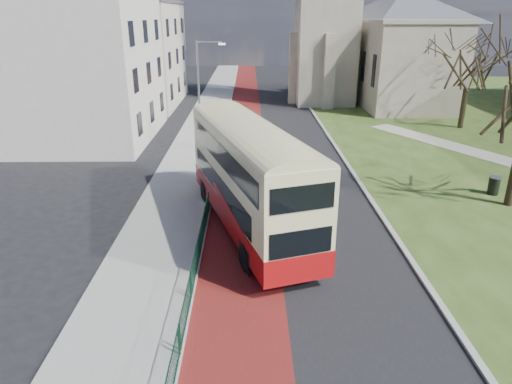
{
  "coord_description": "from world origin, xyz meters",
  "views": [
    {
      "loc": [
        -0.79,
        -16.45,
        9.84
      ],
      "look_at": [
        -0.47,
        3.67,
        2.0
      ],
      "focal_mm": 32.0,
      "sensor_mm": 36.0,
      "label": 1
    }
  ],
  "objects_px": {
    "winter_tree_far": "(472,56)",
    "litter_bin": "(494,185)",
    "streetlamp": "(201,90)",
    "bus": "(249,173)"
  },
  "relations": [
    {
      "from": "winter_tree_far",
      "to": "litter_bin",
      "type": "distance_m",
      "value": 18.56
    },
    {
      "from": "streetlamp",
      "to": "litter_bin",
      "type": "xyz_separation_m",
      "value": [
        17.8,
        -9.85,
        -4.01
      ]
    },
    {
      "from": "litter_bin",
      "to": "streetlamp",
      "type": "bearing_deg",
      "value": 151.04
    },
    {
      "from": "winter_tree_far",
      "to": "litter_bin",
      "type": "bearing_deg",
      "value": -107.86
    },
    {
      "from": "streetlamp",
      "to": "litter_bin",
      "type": "distance_m",
      "value": 20.73
    },
    {
      "from": "litter_bin",
      "to": "bus",
      "type": "bearing_deg",
      "value": -163.14
    },
    {
      "from": "bus",
      "to": "litter_bin",
      "type": "relative_size",
      "value": 11.55
    },
    {
      "from": "streetlamp",
      "to": "bus",
      "type": "distance_m",
      "value": 14.7
    },
    {
      "from": "winter_tree_far",
      "to": "litter_bin",
      "type": "relative_size",
      "value": 8.59
    },
    {
      "from": "streetlamp",
      "to": "winter_tree_far",
      "type": "bearing_deg",
      "value": 16.57
    }
  ]
}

